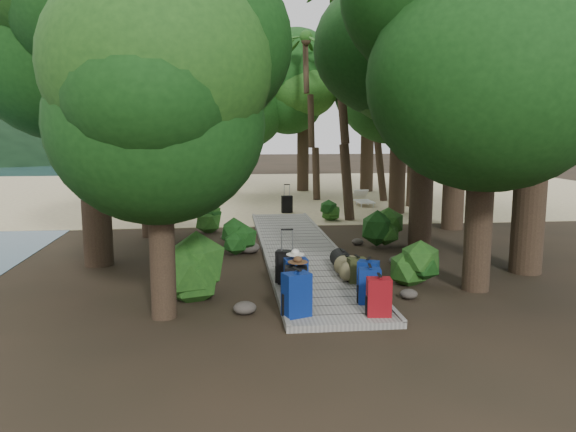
{
  "coord_description": "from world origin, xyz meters",
  "views": [
    {
      "loc": [
        -1.91,
        -13.57,
        3.26
      ],
      "look_at": [
        -0.33,
        0.88,
        1.0
      ],
      "focal_mm": 35.0,
      "sensor_mm": 36.0,
      "label": 1
    }
  ],
  "objects": [
    {
      "name": "hat_brown",
      "position": [
        -0.65,
        -3.7,
        0.92
      ],
      "size": [
        0.37,
        0.37,
        0.11
      ],
      "primitive_type": null,
      "color": "#51351E",
      "rests_on": "backpack_left_b"
    },
    {
      "name": "tree_right_f",
      "position": [
        6.01,
        9.33,
        5.05
      ],
      "size": [
        5.66,
        5.66,
        10.1
      ],
      "primitive_type": null,
      "color": "black",
      "rests_on": "ground"
    },
    {
      "name": "shrub_right_b",
      "position": [
        2.4,
        1.51,
        0.54
      ],
      "size": [
        1.2,
        1.2,
        1.08
      ],
      "primitive_type": null,
      "color": "#1B4414",
      "rests_on": "ground"
    },
    {
      "name": "palm_left_a",
      "position": [
        -4.1,
        6.4,
        3.94
      ],
      "size": [
        4.95,
        4.95,
        7.88
      ],
      "primitive_type": null,
      "color": "#174613",
      "rests_on": "ground"
    },
    {
      "name": "tree_back_d",
      "position": [
        -5.9,
        14.83,
        3.5
      ],
      "size": [
        4.2,
        4.2,
        7.01
      ],
      "primitive_type": null,
      "color": "black",
      "rests_on": "ground"
    },
    {
      "name": "rock_left_d",
      "position": [
        -1.99,
        2.97,
        0.08
      ],
      "size": [
        0.29,
        0.26,
        0.16
      ],
      "primitive_type": null,
      "color": "#4C473F",
      "rests_on": "ground"
    },
    {
      "name": "tree_back_a",
      "position": [
        -1.83,
        15.53,
        4.03
      ],
      "size": [
        4.66,
        4.66,
        8.07
      ],
      "primitive_type": null,
      "color": "black",
      "rests_on": "ground"
    },
    {
      "name": "palm_right_b",
      "position": [
        5.17,
        11.48,
        4.32
      ],
      "size": [
        4.48,
        4.48,
        8.65
      ],
      "primitive_type": null,
      "color": "#174613",
      "rests_on": "ground"
    },
    {
      "name": "tree_right_b",
      "position": [
        4.87,
        -1.68,
        5.13
      ],
      "size": [
        5.75,
        5.75,
        10.26
      ],
      "primitive_type": null,
      "color": "black",
      "rests_on": "ground"
    },
    {
      "name": "tree_left_c",
      "position": [
        -4.26,
        3.67,
        3.64
      ],
      "size": [
        4.18,
        4.18,
        7.28
      ],
      "primitive_type": null,
      "color": "black",
      "rests_on": "ground"
    },
    {
      "name": "suitcase_on_boardwalk",
      "position": [
        -0.72,
        -2.49,
        0.47
      ],
      "size": [
        0.5,
        0.37,
        0.69
      ],
      "primitive_type": null,
      "rotation": [
        0.0,
        0.0,
        -0.33
      ],
      "color": "black",
      "rests_on": "boardwalk"
    },
    {
      "name": "rock_right_b",
      "position": [
        2.15,
        -0.78,
        0.12
      ],
      "size": [
        0.45,
        0.41,
        0.25
      ],
      "primitive_type": null,
      "color": "#4C473F",
      "rests_on": "ground"
    },
    {
      "name": "tree_right_c",
      "position": [
        3.36,
        1.15,
        4.52
      ],
      "size": [
        5.22,
        5.22,
        9.04
      ],
      "primitive_type": null,
      "color": "black",
      "rests_on": "ground"
    },
    {
      "name": "rock_right_d",
      "position": [
        2.78,
        4.03,
        0.14
      ],
      "size": [
        0.5,
        0.45,
        0.28
      ],
      "primitive_type": null,
      "color": "#4C473F",
      "rests_on": "ground"
    },
    {
      "name": "backpack_right_a",
      "position": [
        0.62,
        -4.62,
        0.48
      ],
      "size": [
        0.43,
        0.33,
        0.72
      ],
      "primitive_type": null,
      "rotation": [
        0.0,
        0.0,
        -0.12
      ],
      "color": "maroon",
      "rests_on": "boardwalk"
    },
    {
      "name": "tree_right_e",
      "position": [
        4.65,
        7.49,
        4.46
      ],
      "size": [
        4.95,
        4.95,
        8.91
      ],
      "primitive_type": null,
      "color": "black",
      "rests_on": "ground"
    },
    {
      "name": "shrub_left_c",
      "position": [
        -2.61,
        4.34,
        0.46
      ],
      "size": [
        1.03,
        1.03,
        0.93
      ],
      "primitive_type": null,
      "color": "#1B4414",
      "rests_on": "ground"
    },
    {
      "name": "rock_right_c",
      "position": [
        1.76,
        1.75,
        0.09
      ],
      "size": [
        0.34,
        0.3,
        0.19
      ],
      "primitive_type": null,
      "color": "#4C473F",
      "rests_on": "ground"
    },
    {
      "name": "shrub_left_a",
      "position": [
        -2.68,
        -2.87,
        0.56
      ],
      "size": [
        1.24,
        1.24,
        1.12
      ],
      "primitive_type": null,
      "color": "#1B4414",
      "rests_on": "ground"
    },
    {
      "name": "backpack_left_c",
      "position": [
        -0.64,
        -3.33,
        0.52
      ],
      "size": [
        0.45,
        0.33,
        0.8
      ],
      "primitive_type": null,
      "rotation": [
        0.0,
        0.0,
        0.06
      ],
      "color": "navy",
      "rests_on": "boardwalk"
    },
    {
      "name": "kayak",
      "position": [
        -3.55,
        10.33,
        0.16
      ],
      "size": [
        1.48,
        2.93,
        0.29
      ],
      "primitive_type": "ellipsoid",
      "rotation": [
        0.0,
        0.0,
        0.31
      ],
      "color": "#B7210F",
      "rests_on": "sand_beach"
    },
    {
      "name": "ground",
      "position": [
        0.0,
        0.0,
        0.0
      ],
      "size": [
        120.0,
        120.0,
        0.0
      ],
      "primitive_type": "plane",
      "color": "#2E2217",
      "rests_on": "ground"
    },
    {
      "name": "backpack_right_b",
      "position": [
        0.63,
        -3.94,
        0.48
      ],
      "size": [
        0.44,
        0.34,
        0.72
      ],
      "primitive_type": null,
      "rotation": [
        0.0,
        0.0,
        -0.16
      ],
      "color": "navy",
      "rests_on": "boardwalk"
    },
    {
      "name": "tree_right_d",
      "position": [
        5.45,
        3.97,
        5.04
      ],
      "size": [
        5.49,
        5.49,
        10.07
      ],
      "primitive_type": null,
      "color": "black",
      "rests_on": "ground"
    },
    {
      "name": "backpack_right_c",
      "position": [
        0.79,
        -3.2,
        0.46
      ],
      "size": [
        0.47,
        0.42,
        0.67
      ],
      "primitive_type": null,
      "rotation": [
        0.0,
        0.0,
        -0.44
      ],
      "color": "navy",
      "rests_on": "boardwalk"
    },
    {
      "name": "lone_suitcase_on_sand",
      "position": [
        0.41,
        8.01,
        0.35
      ],
      "size": [
        0.44,
        0.26,
        0.67
      ],
      "primitive_type": null,
      "rotation": [
        0.0,
        0.0,
        0.05
      ],
      "color": "black",
      "rests_on": "sand_beach"
    },
    {
      "name": "sand_beach",
      "position": [
        0.0,
        16.0,
        0.01
      ],
      "size": [
        40.0,
        22.0,
        0.02
      ],
      "primitive_type": "cube",
      "color": "#CCC089",
      "rests_on": "ground"
    },
    {
      "name": "shrub_left_b",
      "position": [
        -1.66,
        0.92,
        0.43
      ],
      "size": [
        0.95,
        0.95,
        0.86
      ],
      "primitive_type": null,
      "color": "#1B4414",
      "rests_on": "ground"
    },
    {
      "name": "tree_left_a",
      "position": [
        -3.04,
        -3.96,
        3.14
      ],
      "size": [
        3.77,
        3.77,
        6.29
      ],
      "primitive_type": null,
      "color": "black",
      "rests_on": "ground"
    },
    {
      "name": "rock_left_c",
      "position": [
        -1.37,
        0.97,
        0.16
      ],
      "size": [
        0.58,
        0.52,
        0.32
      ],
      "primitive_type": null,
      "color": "#4C473F",
      "rests_on": "ground"
    },
    {
      "name": "shrub_right_a",
      "position": [
        1.94,
        -2.49,
        0.43
      ],
      "size": [
        0.96,
        0.96,
        0.87
      ],
      "primitive_type": null,
      "color": "#1B4414",
      "rests_on": "ground"
    },
    {
      "name": "tree_right_a",
      "position": [
        3.11,
        -2.92,
        3.9
      ],
      "size": [
        4.68,
        4.68,
        7.81
      ],
      "primitive_type": null,
      "color": "black",
      "rests_on": "ground"
    },
    {
      "name": "tree_back_b",
      "position": [
        2.1,
        15.85,
        4.41
      ],
      "size": [
        4.94,
        4.94,
        8.82
      ],
      "primitive_type": null,
      "color": "black",
      "rests_on": "ground"
    },
    {
      "name": "hat_white",
      "position": [
        -0.65,
        -3.33,
        0.98
      ],
      "size": [
        0.34,
        0.34,
        0.11
      ],
      "primitive_type": null,
      "color": "silver",
      "rests_on": "backpack_left_c"
    },
    {
      "name": "backpack_left_b",
      "position": [
        -0.69,
        -3.73,
        0.49
      ],
      "size": [
        0.43,
        0.32,
        0.74
      ],
      "primitive_type": null,
      "rotation": [
        0.0,
        0.0,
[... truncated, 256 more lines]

